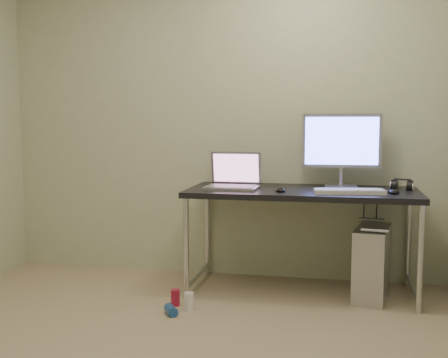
% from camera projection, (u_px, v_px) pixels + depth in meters
% --- Properties ---
extents(wall_back, '(3.50, 0.02, 2.50)m').
position_uv_depth(wall_back, '(221.00, 119.00, 4.44)').
color(wall_back, beige).
rests_on(wall_back, ground).
extents(desk, '(1.63, 0.71, 0.75)m').
position_uv_depth(desk, '(302.00, 200.00, 4.02)').
color(desk, black).
rests_on(desk, ground).
extents(tower_computer, '(0.29, 0.51, 0.53)m').
position_uv_depth(tower_computer, '(372.00, 263.00, 3.92)').
color(tower_computer, '#B5B4BA').
rests_on(tower_computer, ground).
extents(cable_a, '(0.01, 0.16, 0.69)m').
position_uv_depth(cable_a, '(363.00, 232.00, 4.26)').
color(cable_a, black).
rests_on(cable_a, ground).
extents(cable_b, '(0.02, 0.11, 0.71)m').
position_uv_depth(cable_b, '(375.00, 235.00, 4.22)').
color(cable_b, black).
rests_on(cable_b, ground).
extents(can_red, '(0.06, 0.06, 0.11)m').
position_uv_depth(can_red, '(175.00, 298.00, 3.77)').
color(can_red, '#AC1A3C').
rests_on(can_red, ground).
extents(can_white, '(0.07, 0.07, 0.12)m').
position_uv_depth(can_white, '(189.00, 301.00, 3.67)').
color(can_white, white).
rests_on(can_white, ground).
extents(can_blue, '(0.12, 0.13, 0.06)m').
position_uv_depth(can_blue, '(171.00, 310.00, 3.59)').
color(can_blue, '#1F4F9D').
rests_on(can_blue, ground).
extents(laptop, '(0.38, 0.32, 0.26)m').
position_uv_depth(laptop, '(234.00, 180.00, 4.08)').
color(laptop, '#ABABB2').
rests_on(laptop, desk).
extents(monitor, '(0.58, 0.18, 0.54)m').
position_uv_depth(monitor, '(342.00, 144.00, 4.11)').
color(monitor, '#ABABB2').
rests_on(monitor, desk).
extents(keyboard, '(0.48, 0.22, 0.03)m').
position_uv_depth(keyboard, '(349.00, 191.00, 3.78)').
color(keyboard, silver).
rests_on(keyboard, desk).
extents(mouse_right, '(0.08, 0.12, 0.04)m').
position_uv_depth(mouse_right, '(394.00, 191.00, 3.78)').
color(mouse_right, black).
rests_on(mouse_right, desk).
extents(mouse_left, '(0.09, 0.13, 0.04)m').
position_uv_depth(mouse_left, '(280.00, 189.00, 3.88)').
color(mouse_left, black).
rests_on(mouse_left, desk).
extents(headphones, '(0.17, 0.10, 0.10)m').
position_uv_depth(headphones, '(402.00, 186.00, 3.98)').
color(headphones, black).
rests_on(headphones, desk).
extents(picture_frame, '(0.25, 0.13, 0.19)m').
position_uv_depth(picture_frame, '(229.00, 170.00, 4.44)').
color(picture_frame, black).
rests_on(picture_frame, desk).
extents(webcam, '(0.05, 0.04, 0.12)m').
position_uv_depth(webcam, '(248.00, 173.00, 4.33)').
color(webcam, silver).
rests_on(webcam, desk).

